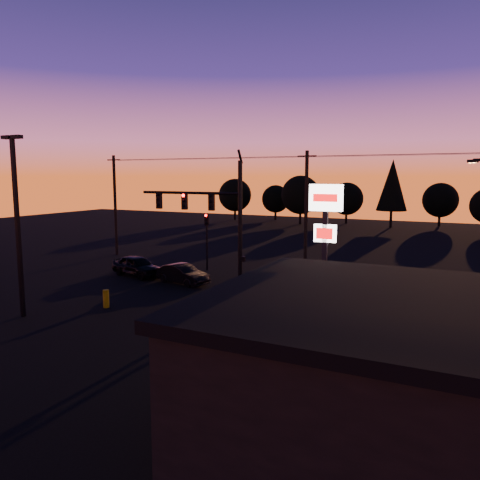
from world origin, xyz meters
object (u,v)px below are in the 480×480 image
object	(u,v)px
parking_lot_light	(17,214)
car_left	(137,266)
car_mid	(182,274)
suv_parked	(401,352)
car_right	(332,284)
pylon_sign	(325,226)
traffic_signal_mast	(215,216)
bollard	(106,299)
secondary_signal	(207,233)

from	to	relation	value
parking_lot_light	car_left	xyz separation A→B (m)	(-0.98, 10.49, -4.53)
car_mid	suv_parked	xyz separation A→B (m)	(15.06, -8.35, 0.05)
car_right	suv_parked	world-z (taller)	car_right
pylon_sign	car_mid	bearing A→B (deg)	154.33
traffic_signal_mast	car_right	size ratio (longest dim) A/B	1.74
parking_lot_light	traffic_signal_mast	bearing A→B (deg)	43.37
parking_lot_light	car_mid	bearing A→B (deg)	71.72
traffic_signal_mast	bollard	size ratio (longest dim) A/B	8.72
secondary_signal	car_left	distance (m)	5.71
secondary_signal	traffic_signal_mast	bearing A→B (deg)	-56.81
car_mid	car_right	xyz separation A→B (m)	(9.87, 1.19, 0.07)
parking_lot_light	car_mid	size ratio (longest dim) A/B	2.31
traffic_signal_mast	secondary_signal	bearing A→B (deg)	123.19
suv_parked	bollard	bearing A→B (deg)	142.13
pylon_sign	car_left	world-z (taller)	pylon_sign
pylon_sign	bollard	size ratio (longest dim) A/B	6.91
parking_lot_light	car_left	world-z (taller)	parking_lot_light
pylon_sign	suv_parked	world-z (taller)	pylon_sign
pylon_sign	car_left	distance (m)	17.12
parking_lot_light	pylon_sign	bearing A→B (deg)	17.23
traffic_signal_mast	bollard	xyz separation A→B (m)	(-4.72, -3.83, -4.44)
pylon_sign	car_right	size ratio (longest dim) A/B	1.38
car_left	traffic_signal_mast	bearing A→B (deg)	-98.36
car_mid	car_left	bearing A→B (deg)	95.46
bollard	car_left	distance (m)	8.20
secondary_signal	bollard	xyz separation A→B (m)	(0.19, -11.32, -2.37)
pylon_sign	traffic_signal_mast	bearing A→B (deg)	160.64
traffic_signal_mast	car_left	bearing A→B (deg)	157.35
pylon_sign	bollard	distance (m)	12.68
traffic_signal_mast	car_right	xyz separation A→B (m)	(5.74, 4.09, -4.22)
secondary_signal	parking_lot_light	distance (m)	14.90
car_left	car_right	xyz separation A→B (m)	(14.12, 0.59, -0.02)
parking_lot_light	car_mid	world-z (taller)	parking_lot_light
car_right	car_mid	bearing A→B (deg)	-103.16
car_mid	car_right	distance (m)	9.94
bollard	car_left	xyz separation A→B (m)	(-3.67, 7.33, 0.25)
traffic_signal_mast	car_left	size ratio (longest dim) A/B	1.98
secondary_signal	pylon_sign	bearing A→B (deg)	-39.77
secondary_signal	car_left	size ratio (longest dim) A/B	1.00
bollard	car_right	world-z (taller)	car_right
bollard	parking_lot_light	bearing A→B (deg)	-130.36
car_left	suv_parked	xyz separation A→B (m)	(19.31, -8.94, -0.04)
parking_lot_light	car_right	bearing A→B (deg)	40.15
secondary_signal	bollard	size ratio (longest dim) A/B	4.42
car_mid	suv_parked	bearing A→B (deg)	-105.59
traffic_signal_mast	car_mid	distance (m)	6.62
car_left	car_mid	xyz separation A→B (m)	(4.25, -0.59, -0.09)
traffic_signal_mast	secondary_signal	distance (m)	9.19
bollard	car_mid	bearing A→B (deg)	85.05
bollard	car_right	distance (m)	13.12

